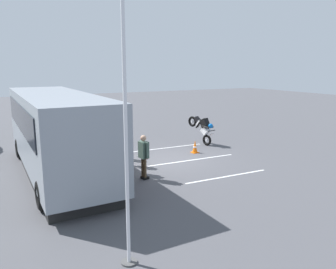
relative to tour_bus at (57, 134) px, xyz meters
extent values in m
plane|color=#4C4C51|center=(-0.11, -4.85, -1.64)|extent=(80.00, 80.00, 0.00)
cube|color=#8C939E|center=(-0.01, 0.00, 0.21)|extent=(9.62, 2.71, 2.80)
cube|color=black|center=(4.72, 0.11, 0.77)|extent=(0.11, 2.10, 1.23)
cube|color=black|center=(0.02, -1.27, 0.77)|extent=(8.04, 0.22, 1.01)
cube|color=black|center=(-0.04, 1.27, 0.77)|extent=(8.04, 0.22, 1.01)
cube|color=red|center=(0.02, -1.26, -0.35)|extent=(8.42, 0.22, 0.28)
cube|color=black|center=(-0.01, 0.00, -1.42)|extent=(8.85, 2.50, 0.45)
torus|color=black|center=(3.36, -1.05, -1.14)|extent=(1.01, 0.34, 1.00)
torus|color=black|center=(3.31, 1.21, -1.14)|extent=(1.01, 0.34, 1.00)
torus|color=black|center=(-3.33, -1.20, -1.14)|extent=(1.01, 0.34, 1.00)
torus|color=black|center=(-3.38, 1.06, -1.14)|extent=(1.01, 0.34, 1.00)
cylinder|color=#473823|center=(-2.05, -2.79, -1.18)|extent=(0.13, 0.13, 0.76)
cube|color=black|center=(-2.05, -2.83, -1.59)|extent=(0.13, 0.27, 0.10)
cylinder|color=#473823|center=(-2.21, -2.81, -1.18)|extent=(0.13, 0.13, 0.76)
cube|color=black|center=(-2.21, -2.85, -1.59)|extent=(0.13, 0.27, 0.10)
cube|color=#3F594C|center=(-2.13, -2.80, -0.48)|extent=(0.41, 0.33, 0.64)
cylinder|color=#3F594C|center=(-1.89, -2.77, -0.46)|extent=(0.10, 0.10, 0.60)
sphere|color=tan|center=(-1.89, -2.77, -0.76)|extent=(0.10, 0.10, 0.09)
cylinder|color=#3F594C|center=(-2.37, -2.84, -0.46)|extent=(0.10, 0.10, 0.60)
sphere|color=tan|center=(-2.37, -2.84, -0.76)|extent=(0.10, 0.10, 0.09)
sphere|color=tan|center=(-2.13, -2.80, -0.02)|extent=(0.26, 0.26, 0.23)
cylinder|color=#473823|center=(-1.10, -2.53, -1.18)|extent=(0.14, 0.14, 0.76)
cube|color=black|center=(-1.10, -2.57, -1.59)|extent=(0.14, 0.27, 0.10)
cylinder|color=#473823|center=(-1.26, -2.51, -1.18)|extent=(0.14, 0.14, 0.76)
cube|color=black|center=(-1.26, -2.55, -1.59)|extent=(0.14, 0.27, 0.10)
cube|color=silver|center=(-1.18, -2.52, -0.48)|extent=(0.42, 0.34, 0.64)
cylinder|color=silver|center=(-0.94, -2.56, -0.46)|extent=(0.10, 0.10, 0.60)
sphere|color=tan|center=(-0.94, -2.56, -0.76)|extent=(0.10, 0.10, 0.09)
cylinder|color=silver|center=(-1.41, -2.48, -0.46)|extent=(0.10, 0.10, 0.60)
sphere|color=tan|center=(-1.41, -2.48, -0.76)|extent=(0.10, 0.10, 0.09)
sphere|color=tan|center=(-1.18, -2.52, -0.02)|extent=(0.27, 0.27, 0.23)
cylinder|color=black|center=(-0.01, -2.83, -1.20)|extent=(0.14, 0.14, 0.73)
cube|color=black|center=(-0.01, -2.87, -1.59)|extent=(0.14, 0.27, 0.10)
cylinder|color=black|center=(-0.17, -2.85, -1.20)|extent=(0.14, 0.14, 0.73)
cube|color=black|center=(-0.16, -2.89, -1.59)|extent=(0.14, 0.27, 0.10)
cube|color=#D8F233|center=(-0.09, -2.84, -0.53)|extent=(0.42, 0.33, 0.61)
cube|color=silver|center=(-0.09, -2.84, -0.53)|extent=(0.43, 0.34, 0.06)
cylinder|color=#D8F233|center=(0.15, -2.80, -0.51)|extent=(0.10, 0.10, 0.58)
sphere|color=tan|center=(0.15, -2.80, -0.80)|extent=(0.10, 0.10, 0.09)
cylinder|color=#D8F233|center=(-0.33, -2.87, -0.51)|extent=(0.10, 0.10, 0.58)
sphere|color=tan|center=(-0.33, -2.87, -0.80)|extent=(0.10, 0.10, 0.09)
sphere|color=tan|center=(-0.09, -2.84, -0.09)|extent=(0.25, 0.25, 0.22)
cylinder|color=black|center=(1.19, -2.86, -1.19)|extent=(0.15, 0.15, 0.74)
cube|color=black|center=(1.20, -2.90, -1.59)|extent=(0.16, 0.28, 0.10)
cylinder|color=black|center=(1.03, -2.90, -1.19)|extent=(0.15, 0.15, 0.74)
cube|color=black|center=(1.04, -2.94, -1.59)|extent=(0.16, 0.28, 0.10)
cube|color=navy|center=(1.11, -2.88, -0.52)|extent=(0.44, 0.36, 0.61)
cylinder|color=navy|center=(1.35, -2.82, -0.50)|extent=(0.11, 0.11, 0.58)
sphere|color=tan|center=(1.35, -2.82, -0.79)|extent=(0.11, 0.11, 0.09)
cylinder|color=navy|center=(0.88, -2.94, -0.50)|extent=(0.11, 0.11, 0.58)
sphere|color=tan|center=(0.88, -2.94, -0.79)|extent=(0.11, 0.11, 0.09)
sphere|color=tan|center=(1.11, -2.88, -0.08)|extent=(0.27, 0.27, 0.22)
torus|color=black|center=(1.63, -2.27, -1.34)|extent=(0.61, 0.22, 0.60)
cylinder|color=silver|center=(1.63, -2.27, -1.34)|extent=(0.13, 0.12, 0.12)
torus|color=black|center=(0.20, -2.05, -1.34)|extent=(0.61, 0.22, 0.60)
cylinder|color=silver|center=(0.20, -2.05, -1.34)|extent=(0.14, 0.14, 0.12)
cylinder|color=silver|center=(1.58, -2.26, -0.99)|extent=(0.32, 0.10, 0.67)
cube|color=#198C33|center=(0.98, -2.17, -1.01)|extent=(0.87, 0.41, 0.36)
cube|color=black|center=(0.51, -2.10, -0.96)|extent=(0.55, 0.30, 0.20)
cylinder|color=silver|center=(0.65, -1.98, -1.22)|extent=(0.46, 0.15, 0.08)
cylinder|color=black|center=(1.53, -2.25, -0.69)|extent=(0.12, 0.58, 0.04)
torus|color=black|center=(1.42, -8.13, -1.34)|extent=(0.61, 0.27, 0.60)
cylinder|color=silver|center=(1.42, -8.13, -1.34)|extent=(0.14, 0.13, 0.12)
torus|color=black|center=(2.53, -7.86, -0.45)|extent=(0.85, 0.33, 0.84)
cylinder|color=silver|center=(2.53, -7.86, -0.45)|extent=(0.14, 0.14, 0.12)
cylinder|color=silver|center=(1.25, -8.17, -1.04)|extent=(0.63, 0.20, 0.40)
cube|color=white|center=(1.72, -8.05, -0.68)|extent=(0.92, 0.48, 0.80)
cube|color=black|center=(2.06, -7.97, -0.35)|extent=(0.57, 0.34, 0.48)
cylinder|color=silver|center=(2.16, -8.09, -0.62)|extent=(0.41, 0.17, 0.34)
cylinder|color=black|center=(1.11, -8.20, -0.77)|extent=(0.17, 0.57, 0.04)
cube|color=black|center=(1.60, -8.08, -0.41)|extent=(0.59, 0.45, 0.55)
sphere|color=#0C59B2|center=(1.18, -8.18, -0.52)|extent=(0.31, 0.31, 0.26)
cylinder|color=black|center=(1.34, -7.96, -0.59)|extent=(0.46, 0.19, 0.12)
cylinder|color=black|center=(1.88, -7.83, -0.55)|extent=(0.34, 0.17, 0.38)
cylinder|color=black|center=(1.42, -8.31, -0.59)|extent=(0.46, 0.19, 0.12)
cylinder|color=black|center=(1.97, -8.18, -0.55)|extent=(0.34, 0.17, 0.38)
cylinder|color=silver|center=(-7.16, -0.25, 1.43)|extent=(0.08, 0.08, 6.15)
cylinder|color=#4C4C4C|center=(-7.16, -0.25, -1.62)|extent=(0.36, 0.36, 0.04)
cube|color=orange|center=(0.38, -6.70, -1.63)|extent=(0.34, 0.34, 0.03)
cone|color=orange|center=(0.38, -6.70, -1.31)|extent=(0.26, 0.26, 0.60)
cylinder|color=white|center=(0.38, -6.70, -1.34)|extent=(0.19, 0.19, 0.07)
cube|color=white|center=(-3.38, -5.84, -1.64)|extent=(0.18, 3.78, 0.01)
cube|color=white|center=(-0.72, -5.84, -1.64)|extent=(0.20, 4.52, 0.01)
cube|color=white|center=(1.95, -5.84, -1.64)|extent=(0.19, 4.27, 0.01)
camera|label=1|loc=(-13.47, 2.08, 2.62)|focal=35.73mm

